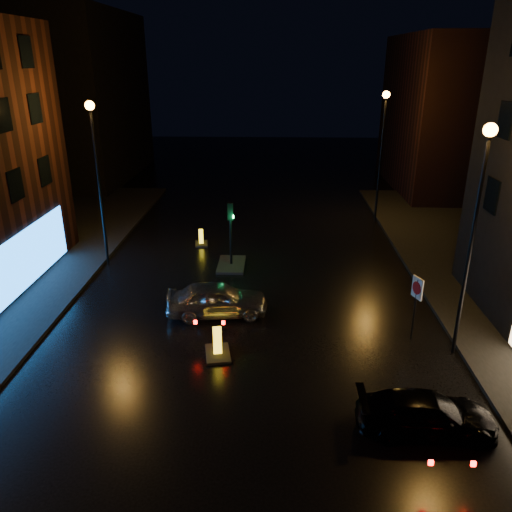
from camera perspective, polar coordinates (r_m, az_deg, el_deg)
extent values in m
plane|color=black|center=(14.58, -2.74, -23.06)|extent=(120.00, 120.00, 0.00)
cube|color=black|center=(48.51, -19.23, 16.75)|extent=(8.00, 16.00, 14.00)
cube|color=black|center=(44.75, 21.10, 14.89)|extent=(8.00, 14.00, 12.00)
cylinder|color=black|center=(26.60, -17.42, 7.12)|extent=(0.14, 0.14, 8.00)
cylinder|color=black|center=(25.95, -18.44, 15.68)|extent=(0.20, 0.20, 0.25)
sphere|color=orange|center=(25.94, -18.48, 16.00)|extent=(0.44, 0.44, 0.44)
cylinder|color=black|center=(18.73, 23.21, 0.35)|extent=(0.14, 0.14, 8.00)
cylinder|color=black|center=(17.79, 25.14, 12.43)|extent=(0.20, 0.20, 0.25)
sphere|color=orange|center=(17.77, 25.22, 12.91)|extent=(0.44, 0.44, 0.44)
cylinder|color=black|center=(33.59, 13.99, 10.36)|extent=(0.14, 0.14, 8.00)
cylinder|color=black|center=(33.08, 14.64, 17.15)|extent=(0.20, 0.20, 0.25)
sphere|color=orange|center=(33.07, 14.67, 17.41)|extent=(0.44, 0.44, 0.44)
cube|color=black|center=(26.45, -2.83, -0.99)|extent=(1.40, 2.40, 0.12)
cylinder|color=black|center=(25.96, -2.89, 1.74)|extent=(0.12, 0.12, 2.80)
cube|color=black|center=(25.46, -2.95, 5.13)|extent=(0.28, 0.22, 0.90)
cylinder|color=#0CFF59|center=(25.53, -2.63, 4.52)|extent=(0.05, 0.18, 0.18)
imported|color=#A2A6A9|center=(21.30, -4.47, -4.94)|extent=(4.41, 2.14, 1.45)
imported|color=black|center=(16.07, 18.93, -16.70)|extent=(4.08, 1.71, 1.18)
cube|color=black|center=(18.88, -4.39, -11.08)|extent=(1.11, 1.46, 0.11)
cube|color=yellow|center=(18.59, -4.44, -9.65)|extent=(0.34, 0.25, 1.10)
cube|color=black|center=(18.59, -4.44, -9.65)|extent=(0.33, 0.08, 0.66)
cube|color=black|center=(29.58, -6.26, 1.39)|extent=(0.86, 1.16, 0.09)
cube|color=yellow|center=(29.43, -6.30, 2.21)|extent=(0.27, 0.19, 0.90)
cube|color=black|center=(29.43, -6.30, 2.21)|extent=(0.27, 0.06, 0.54)
cylinder|color=black|center=(20.26, 17.68, -5.81)|extent=(0.07, 0.07, 2.50)
cube|color=silver|center=(19.87, 17.97, -3.49)|extent=(0.27, 0.60, 0.85)
cylinder|color=#B20C0C|center=(19.86, 17.89, -3.50)|extent=(0.20, 0.48, 0.50)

